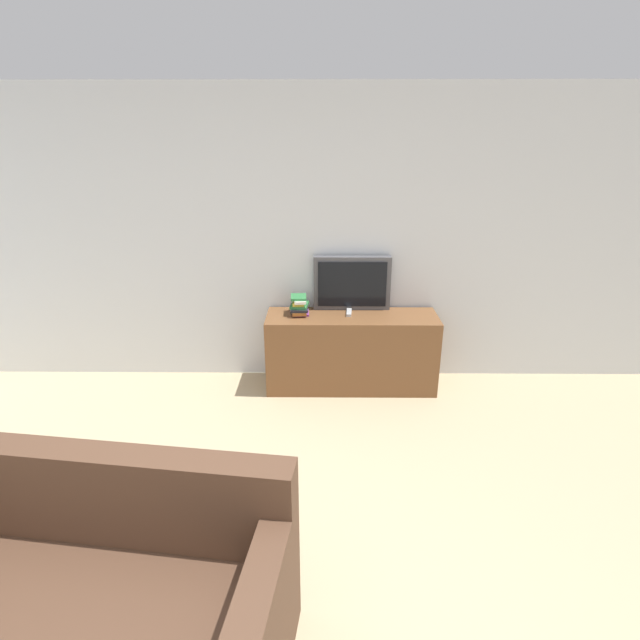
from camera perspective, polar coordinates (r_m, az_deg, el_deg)
wall_back at (r=4.52m, az=-5.95°, el=9.02°), size 9.00×0.06×2.60m
tv_stand at (r=4.53m, az=3.59°, el=-3.60°), size 1.51×0.46×0.69m
television at (r=4.50m, az=3.67°, el=4.23°), size 0.69×0.09×0.49m
couch at (r=2.69m, az=-26.87°, el=-27.58°), size 1.97×1.09×0.91m
book_stack at (r=4.42m, az=-2.38°, el=1.66°), size 0.17×0.25×0.17m
remote_on_stand at (r=4.45m, az=3.34°, el=0.87°), size 0.06×0.17×0.02m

